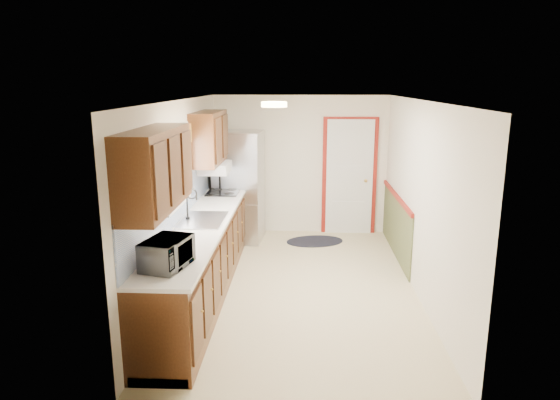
# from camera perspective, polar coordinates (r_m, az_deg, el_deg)

# --- Properties ---
(room_shell) EXTENTS (3.20, 5.20, 2.52)m
(room_shell) POSITION_cam_1_polar(r_m,az_deg,el_deg) (6.27, 2.20, 0.29)
(room_shell) COLOR beige
(room_shell) RESTS_ON ground
(kitchen_run) EXTENTS (0.63, 4.00, 2.20)m
(kitchen_run) POSITION_cam_1_polar(r_m,az_deg,el_deg) (6.22, -9.33, -3.70)
(kitchen_run) COLOR #3E1F0E
(kitchen_run) RESTS_ON ground
(back_wall_trim) EXTENTS (1.12, 2.30, 2.08)m
(back_wall_trim) POSITION_cam_1_polar(r_m,az_deg,el_deg) (8.55, 9.01, 1.53)
(back_wall_trim) COLOR maroon
(back_wall_trim) RESTS_ON ground
(ceiling_fixture) EXTENTS (0.30, 0.30, 0.06)m
(ceiling_fixture) POSITION_cam_1_polar(r_m,az_deg,el_deg) (5.92, -0.68, 10.87)
(ceiling_fixture) COLOR #FFD88C
(ceiling_fixture) RESTS_ON room_shell
(microwave) EXTENTS (0.38, 0.55, 0.34)m
(microwave) POSITION_cam_1_polar(r_m,az_deg,el_deg) (4.72, -12.83, -5.60)
(microwave) COLOR white
(microwave) RESTS_ON kitchen_run
(refrigerator) EXTENTS (0.82, 0.79, 1.83)m
(refrigerator) POSITION_cam_1_polar(r_m,az_deg,el_deg) (8.33, -4.71, 1.54)
(refrigerator) COLOR #B7B7BC
(refrigerator) RESTS_ON ground
(rug) EXTENTS (1.07, 0.81, 0.01)m
(rug) POSITION_cam_1_polar(r_m,az_deg,el_deg) (8.42, 3.99, -4.72)
(rug) COLOR black
(rug) RESTS_ON ground
(cooktop) EXTENTS (0.48, 0.57, 0.02)m
(cooktop) POSITION_cam_1_polar(r_m,az_deg,el_deg) (7.79, -6.50, 0.92)
(cooktop) COLOR black
(cooktop) RESTS_ON kitchen_run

